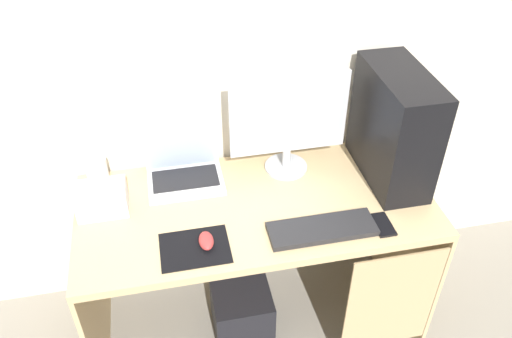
{
  "coord_description": "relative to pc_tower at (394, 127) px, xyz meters",
  "views": [
    {
      "loc": [
        -0.33,
        -1.58,
        2.19
      ],
      "look_at": [
        0.0,
        0.0,
        0.94
      ],
      "focal_mm": 36.64,
      "sensor_mm": 36.0,
      "label": 1
    }
  ],
  "objects": [
    {
      "name": "pc_tower",
      "position": [
        0.0,
        0.0,
        0.0
      ],
      "size": [
        0.21,
        0.47,
        0.49
      ],
      "primitive_type": "cube",
      "color": "black",
      "rests_on": "desk"
    },
    {
      "name": "wall_back",
      "position": [
        -0.6,
        0.3,
        0.3
      ],
      "size": [
        4.0,
        0.05,
        2.6
      ],
      "color": "beige",
      "rests_on": "ground_plane"
    },
    {
      "name": "cell_phone",
      "position": [
        -0.14,
        -0.31,
        -0.24
      ],
      "size": [
        0.07,
        0.13,
        0.01
      ],
      "primitive_type": "cube",
      "color": "black",
      "rests_on": "desk"
    },
    {
      "name": "desk",
      "position": [
        -0.59,
        -0.09,
        -0.4
      ],
      "size": [
        1.47,
        0.68,
        0.76
      ],
      "color": "tan",
      "rests_on": "ground_plane"
    },
    {
      "name": "keyboard",
      "position": [
        -0.39,
        -0.29,
        -0.23
      ],
      "size": [
        0.42,
        0.14,
        0.02
      ],
      "primitive_type": "cube",
      "color": "#232326",
      "rests_on": "desk"
    },
    {
      "name": "monitor",
      "position": [
        -0.42,
        0.12,
        0.01
      ],
      "size": [
        0.5,
        0.19,
        0.46
      ],
      "color": "#B7BCC6",
      "rests_on": "desk"
    },
    {
      "name": "laptop",
      "position": [
        -0.87,
        0.14,
        -0.2
      ],
      "size": [
        0.32,
        0.23,
        0.23
      ],
      "color": "silver",
      "rests_on": "desk"
    },
    {
      "name": "mousepad",
      "position": [
        -0.88,
        -0.28,
        -0.24
      ],
      "size": [
        0.26,
        0.2,
        0.0
      ],
      "primitive_type": "cube",
      "color": "black",
      "rests_on": "desk"
    },
    {
      "name": "projector",
      "position": [
        -1.22,
        0.01,
        -0.19
      ],
      "size": [
        0.2,
        0.14,
        0.12
      ],
      "primitive_type": "cube",
      "color": "silver",
      "rests_on": "desk"
    },
    {
      "name": "subwoofer",
      "position": [
        -0.68,
        -0.14,
        -0.86
      ],
      "size": [
        0.27,
        0.27,
        0.27
      ],
      "primitive_type": "cube",
      "color": "black",
      "rests_on": "ground_plane"
    },
    {
      "name": "speaker",
      "position": [
        -1.24,
        0.17,
        -0.17
      ],
      "size": [
        0.09,
        0.09,
        0.14
      ],
      "primitive_type": "cylinder",
      "color": "white",
      "rests_on": "desk"
    },
    {
      "name": "ground_plane",
      "position": [
        -0.6,
        -0.08,
        -1.0
      ],
      "size": [
        8.0,
        8.0,
        0.0
      ],
      "primitive_type": "plane",
      "color": "gray"
    },
    {
      "name": "mouse_left",
      "position": [
        -0.83,
        -0.27,
        -0.22
      ],
      "size": [
        0.06,
        0.1,
        0.03
      ],
      "primitive_type": "ellipsoid",
      "color": "#B23333",
      "rests_on": "mousepad"
    }
  ]
}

